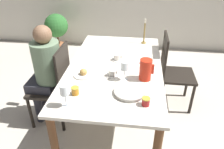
% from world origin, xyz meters
% --- Properties ---
extents(ground_plane, '(20.00, 20.00, 0.00)m').
position_xyz_m(ground_plane, '(0.00, 0.00, 0.00)').
color(ground_plane, beige).
extents(dining_table, '(0.98, 1.72, 0.75)m').
position_xyz_m(dining_table, '(0.00, 0.00, 0.65)').
color(dining_table, silver).
rests_on(dining_table, ground_plane).
extents(chair_person_side, '(0.42, 0.42, 0.96)m').
position_xyz_m(chair_person_side, '(-0.67, -0.07, 0.51)').
color(chair_person_side, black).
rests_on(chair_person_side, ground_plane).
extents(chair_opposite, '(0.42, 0.42, 0.96)m').
position_xyz_m(chair_opposite, '(0.67, 0.43, 0.51)').
color(chair_opposite, black).
rests_on(chair_opposite, ground_plane).
extents(person_seated, '(0.39, 0.41, 1.19)m').
position_xyz_m(person_seated, '(-0.77, -0.04, 0.70)').
color(person_seated, '#33333D').
rests_on(person_seated, ground_plane).
extents(red_pitcher, '(0.14, 0.12, 0.21)m').
position_xyz_m(red_pitcher, '(0.31, -0.22, 0.86)').
color(red_pitcher, red).
rests_on(red_pitcher, dining_table).
extents(wine_glass_water, '(0.07, 0.07, 0.19)m').
position_xyz_m(wine_glass_water, '(0.12, -0.26, 0.90)').
color(wine_glass_water, white).
rests_on(wine_glass_water, dining_table).
extents(wine_glass_juice, '(0.07, 0.07, 0.20)m').
position_xyz_m(wine_glass_juice, '(-0.31, -0.71, 0.90)').
color(wine_glass_juice, white).
rests_on(wine_glass_juice, dining_table).
extents(teacup_near_person, '(0.13, 0.13, 0.07)m').
position_xyz_m(teacup_near_person, '(-0.00, -0.20, 0.78)').
color(teacup_near_person, silver).
rests_on(teacup_near_person, dining_table).
extents(teacup_across, '(0.13, 0.13, 0.07)m').
position_xyz_m(teacup_across, '(0.01, 0.15, 0.78)').
color(teacup_across, silver).
rests_on(teacup_across, dining_table).
extents(serving_tray, '(0.28, 0.28, 0.03)m').
position_xyz_m(serving_tray, '(0.18, -0.48, 0.77)').
color(serving_tray, '#B7B2A8').
rests_on(serving_tray, dining_table).
extents(bread_plate, '(0.20, 0.20, 0.07)m').
position_xyz_m(bread_plate, '(-0.29, -0.22, 0.77)').
color(bread_plate, silver).
rests_on(bread_plate, dining_table).
extents(jam_jar_amber, '(0.07, 0.07, 0.07)m').
position_xyz_m(jam_jar_amber, '(0.32, -0.62, 0.79)').
color(jam_jar_amber, '#A81E1E').
rests_on(jam_jar_amber, dining_table).
extents(jam_jar_red, '(0.07, 0.07, 0.07)m').
position_xyz_m(jam_jar_red, '(-0.28, -0.54, 0.79)').
color(jam_jar_red, '#C67A1E').
rests_on(jam_jar_red, dining_table).
extents(candlestick_tall, '(0.06, 0.06, 0.32)m').
position_xyz_m(candlestick_tall, '(0.30, 0.67, 0.88)').
color(candlestick_tall, olive).
rests_on(candlestick_tall, dining_table).
extents(potted_plant, '(0.44, 0.44, 0.76)m').
position_xyz_m(potted_plant, '(-1.34, 1.85, 0.49)').
color(potted_plant, '#A8603D').
rests_on(potted_plant, ground_plane).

